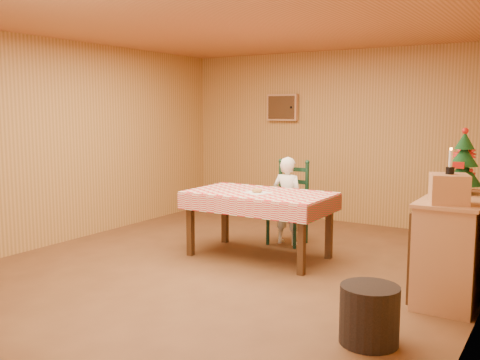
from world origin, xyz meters
name	(u,v)px	position (x,y,z in m)	size (l,w,h in m)	color
ground	(230,268)	(0.00, 0.00, 0.00)	(6.00, 6.00, 0.00)	brown
cabin_walls	(255,100)	(0.00, 0.53, 1.83)	(5.10, 6.05, 2.65)	#B68342
dining_table	(259,199)	(0.03, 0.57, 0.69)	(1.66, 0.96, 0.77)	#452812
ladder_chair	(289,205)	(0.03, 1.36, 0.50)	(0.44, 0.40, 1.08)	black
seated_child	(288,201)	(0.03, 1.30, 0.56)	(0.41, 0.27, 1.12)	white
napkin	(257,192)	(0.03, 0.52, 0.77)	(0.26, 0.26, 0.00)	white
donut	(257,191)	(0.03, 0.52, 0.79)	(0.12, 0.12, 0.04)	#CC8E49
shelf_unit	(453,247)	(2.21, 0.37, 0.47)	(0.54, 1.24, 0.93)	tan
crate	(449,189)	(2.21, -0.03, 1.06)	(0.30, 0.30, 0.25)	tan
christmas_tree	(464,164)	(2.21, 0.62, 1.21)	(0.34, 0.34, 0.62)	#452812
flower_arrangement	(463,168)	(2.16, 0.92, 1.14)	(0.24, 0.24, 0.42)	#B01610
candle_set	(450,166)	(2.21, -0.03, 1.24)	(0.07, 0.07, 0.22)	black
storage_bin	(369,315)	(1.88, -1.03, 0.22)	(0.44, 0.44, 0.44)	black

